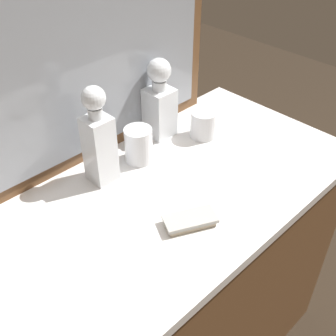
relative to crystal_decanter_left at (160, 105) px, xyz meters
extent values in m
cube|color=brown|center=(-0.18, -0.23, -0.56)|extent=(1.13, 0.59, 0.84)
cube|color=white|center=(-0.18, -0.23, -0.12)|extent=(1.17, 0.61, 0.03)
cube|color=brown|center=(-0.18, 0.06, 0.26)|extent=(0.84, 0.03, 0.74)
cube|color=gray|center=(-0.18, 0.05, 0.26)|extent=(0.76, 0.01, 0.66)
cube|color=white|center=(0.00, 0.00, -0.02)|extent=(0.08, 0.08, 0.16)
cube|color=brown|center=(0.00, 0.00, -0.04)|extent=(0.07, 0.07, 0.12)
cylinder|color=white|center=(0.00, 0.00, 0.07)|extent=(0.05, 0.05, 0.03)
sphere|color=white|center=(0.00, 0.00, 0.12)|extent=(0.08, 0.08, 0.08)
cube|color=white|center=(-0.28, -0.06, -0.01)|extent=(0.07, 0.07, 0.20)
cube|color=brown|center=(-0.28, -0.06, -0.03)|extent=(0.06, 0.06, 0.15)
cylinder|color=white|center=(-0.28, -0.06, 0.11)|extent=(0.04, 0.04, 0.03)
sphere|color=white|center=(-0.28, -0.06, 0.15)|extent=(0.06, 0.06, 0.06)
cylinder|color=white|center=(-0.15, -0.06, -0.05)|extent=(0.08, 0.08, 0.11)
cylinder|color=silver|center=(-0.15, -0.06, -0.10)|extent=(0.08, 0.08, 0.01)
cylinder|color=white|center=(0.09, -0.11, -0.06)|extent=(0.09, 0.09, 0.09)
cylinder|color=silver|center=(0.09, -0.11, -0.10)|extent=(0.08, 0.08, 0.01)
cube|color=#B7A88C|center=(-0.24, -0.36, -0.10)|extent=(0.13, 0.10, 0.01)
cube|color=#B7B5AD|center=(-0.24, -0.36, -0.09)|extent=(0.15, 0.12, 0.01)
camera|label=1|loc=(-0.81, -0.86, 0.67)|focal=45.12mm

